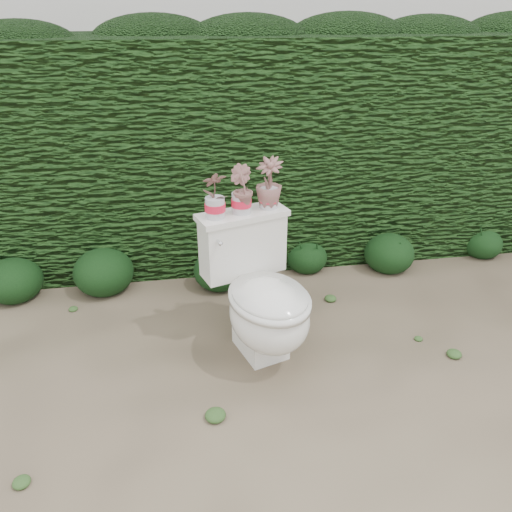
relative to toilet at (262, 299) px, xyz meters
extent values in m
plane|color=gray|center=(0.14, -0.17, -0.36)|extent=(60.00, 60.00, 0.00)
cube|color=#27511B|center=(0.14, 1.43, 0.44)|extent=(8.00, 1.00, 1.60)
cube|color=white|center=(-0.01, 0.02, -0.26)|extent=(0.30, 0.35, 0.20)
ellipsoid|color=white|center=(0.02, -0.08, -0.06)|extent=(0.55, 0.61, 0.39)
cube|color=white|center=(-0.07, 0.23, 0.22)|extent=(0.50, 0.30, 0.34)
cube|color=white|center=(-0.07, 0.23, 0.40)|extent=(0.53, 0.33, 0.03)
cylinder|color=silver|center=(-0.22, 0.08, 0.32)|extent=(0.04, 0.06, 0.02)
sphere|color=silver|center=(-0.21, 0.05, 0.32)|extent=(0.03, 0.03, 0.03)
imported|color=#386E22|center=(-0.22, 0.18, 0.54)|extent=(0.14, 0.11, 0.24)
imported|color=#386E22|center=(-0.08, 0.23, 0.54)|extent=(0.17, 0.17, 0.24)
imported|color=#386E22|center=(0.08, 0.28, 0.55)|extent=(0.21, 0.21, 0.27)
ellipsoid|color=#153613|center=(-1.55, 0.86, -0.20)|extent=(0.38, 0.38, 0.30)
ellipsoid|color=#153613|center=(-0.96, 0.87, -0.19)|extent=(0.41, 0.41, 0.33)
ellipsoid|color=#153613|center=(-0.17, 0.80, -0.21)|extent=(0.36, 0.36, 0.29)
ellipsoid|color=#153613|center=(0.50, 0.94, -0.23)|extent=(0.31, 0.31, 0.24)
ellipsoid|color=#153613|center=(1.11, 0.85, -0.21)|extent=(0.37, 0.37, 0.30)
ellipsoid|color=#153613|center=(1.93, 0.96, -0.23)|extent=(0.30, 0.30, 0.24)
camera|label=1|loc=(-0.40, -2.27, 1.44)|focal=35.00mm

